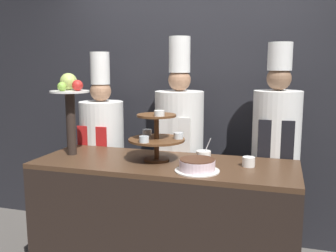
% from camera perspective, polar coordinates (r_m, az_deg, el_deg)
% --- Properties ---
extents(wall_back, '(10.00, 0.06, 2.80)m').
position_cam_1_polar(wall_back, '(3.56, 3.94, 5.13)').
color(wall_back, '#232328').
rests_on(wall_back, ground_plane).
extents(buffet_counter, '(1.90, 0.69, 0.96)m').
position_cam_1_polar(buffet_counter, '(2.90, -0.60, -14.70)').
color(buffet_counter, black).
rests_on(buffet_counter, ground_plane).
extents(tiered_stand, '(0.41, 0.41, 0.39)m').
position_cam_1_polar(tiered_stand, '(2.73, -1.74, -1.34)').
color(tiered_stand, brown).
rests_on(tiered_stand, buffet_counter).
extents(fruit_pedestal, '(0.30, 0.30, 0.64)m').
position_cam_1_polar(fruit_pedestal, '(3.01, -14.71, 3.96)').
color(fruit_pedestal, '#2D231E').
rests_on(fruit_pedestal, buffet_counter).
extents(cake_round, '(0.30, 0.30, 0.08)m').
position_cam_1_polar(cake_round, '(2.50, 4.47, -6.01)').
color(cake_round, white).
rests_on(cake_round, buffet_counter).
extents(cup_white, '(0.09, 0.09, 0.07)m').
position_cam_1_polar(cup_white, '(2.67, 12.19, -5.34)').
color(cup_white, white).
rests_on(cup_white, buffet_counter).
extents(serving_bowl_far, '(0.11, 0.11, 0.15)m').
position_cam_1_polar(serving_bowl_far, '(2.87, 5.44, -4.30)').
color(serving_bowl_far, white).
rests_on(serving_bowl_far, buffet_counter).
extents(chef_left, '(0.40, 0.40, 1.77)m').
position_cam_1_polar(chef_left, '(3.52, -10.01, -2.79)').
color(chef_left, black).
rests_on(chef_left, ground_plane).
extents(chef_center_left, '(0.42, 0.42, 1.89)m').
position_cam_1_polar(chef_center_left, '(3.24, 1.70, -2.38)').
color(chef_center_left, '#38332D').
rests_on(chef_center_left, ground_plane).
extents(chef_center_right, '(0.38, 0.38, 1.83)m').
position_cam_1_polar(chef_center_right, '(3.13, 16.10, -2.96)').
color(chef_center_right, black).
rests_on(chef_center_right, ground_plane).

